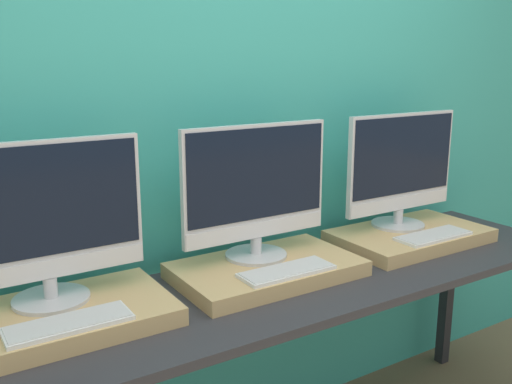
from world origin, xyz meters
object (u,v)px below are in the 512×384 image
keyboard_left (69,323)px  keyboard_right (433,236)px  monitor_left (44,220)px  monitor_right (401,168)px  monitor_center (256,189)px  keyboard_center (287,271)px

keyboard_left → keyboard_right: size_ratio=1.00×
monitor_left → monitor_right: same height
keyboard_left → keyboard_right: (1.42, 0.00, 0.00)m
monitor_left → monitor_center: (0.71, 0.00, 0.00)m
monitor_left → keyboard_center: bearing=-14.9°
keyboard_left → keyboard_right: bearing=0.0°
keyboard_left → keyboard_center: (0.71, 0.00, 0.00)m
keyboard_center → keyboard_right: size_ratio=1.00×
monitor_center → keyboard_right: (0.71, -0.19, -0.24)m
keyboard_right → monitor_center: bearing=165.1°
monitor_center → keyboard_left: bearing=-165.1°
monitor_center → keyboard_center: (0.00, -0.19, -0.24)m
keyboard_center → keyboard_right: same height
keyboard_center → monitor_center: bearing=90.0°
monitor_left → keyboard_center: 0.77m
keyboard_center → monitor_right: bearing=14.9°
keyboard_center → keyboard_left: bearing=180.0°
monitor_center → monitor_right: size_ratio=1.00×
monitor_right → keyboard_right: monitor_right is taller
monitor_center → keyboard_center: 0.30m
keyboard_center → monitor_right: (0.71, 0.19, 0.24)m
keyboard_center → monitor_right: monitor_right is taller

